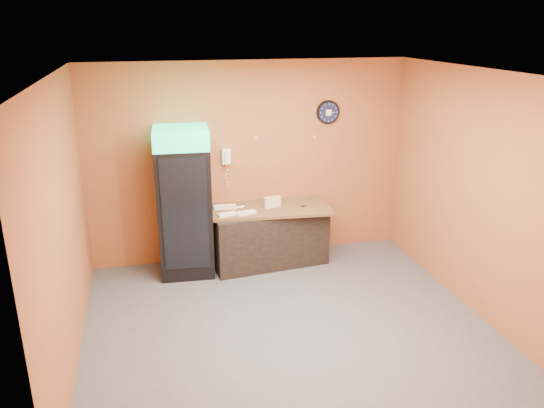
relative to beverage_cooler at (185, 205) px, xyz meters
name	(u,v)px	position (x,y,z in m)	size (l,w,h in m)	color
floor	(286,323)	(0.96, -1.61, -0.98)	(4.50, 4.50, 0.00)	#47474C
back_wall	(250,162)	(0.96, 0.39, 0.42)	(4.50, 0.02, 2.80)	#AC5D30
left_wall	(63,227)	(-1.29, -1.61, 0.42)	(0.02, 4.00, 2.80)	#AC5D30
right_wall	(475,193)	(3.21, -1.61, 0.42)	(0.02, 4.00, 2.80)	#AC5D30
ceiling	(289,73)	(0.96, -1.61, 1.82)	(4.50, 4.00, 0.02)	white
beverage_cooler	(185,205)	(0.00, 0.00, 0.00)	(0.75, 0.76, 2.00)	black
prep_counter	(268,236)	(1.14, 0.04, -0.58)	(1.59, 0.71, 0.79)	black
wall_clock	(328,112)	(2.09, 0.37, 1.09)	(0.33, 0.06, 0.33)	black
wall_phone	(226,157)	(0.62, 0.34, 0.54)	(0.12, 0.10, 0.22)	white
butcher_paper	(268,209)	(1.14, 0.04, -0.16)	(1.72, 0.77, 0.04)	brown
sub_roll_stack	(272,202)	(1.20, 0.03, -0.07)	(0.24, 0.11, 0.15)	beige
wrapped_sandwich_left	(227,214)	(0.53, -0.16, -0.12)	(0.25, 0.10, 0.04)	white
wrapped_sandwich_mid	(246,213)	(0.79, -0.16, -0.12)	(0.25, 0.10, 0.04)	white
wrapped_sandwich_right	(225,207)	(0.55, 0.13, -0.12)	(0.30, 0.12, 0.04)	white
kitchen_tool	(246,205)	(0.84, 0.12, -0.12)	(0.05, 0.05, 0.05)	silver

